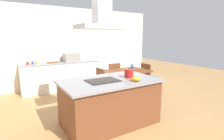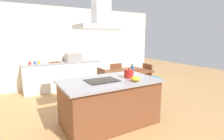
{
  "view_description": "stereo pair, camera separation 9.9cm",
  "coord_description": "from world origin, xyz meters",
  "px_view_note": "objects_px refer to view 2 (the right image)",
  "views": [
    {
      "loc": [
        -1.7,
        -2.85,
        1.72
      ],
      "look_at": [
        0.3,
        0.4,
        1.0
      ],
      "focal_mm": 28.28,
      "sensor_mm": 36.0,
      "label": 1
    },
    {
      "loc": [
        -1.62,
        -2.9,
        1.72
      ],
      "look_at": [
        0.3,
        0.4,
        1.0
      ],
      "focal_mm": 28.28,
      "sensor_mm": 36.0,
      "label": 2
    }
  ],
  "objects_px": {
    "olive_oil_bottle": "(132,70)",
    "chair_at_left_end": "(98,83)",
    "tea_kettle": "(129,73)",
    "countertop_microwave": "(73,57)",
    "chair_facing_island": "(140,84)",
    "chair_facing_back_wall": "(114,75)",
    "mixing_bowl": "(135,79)",
    "range_hood": "(101,15)",
    "coffee_mug_yellow": "(39,62)",
    "coffee_mug_red": "(30,63)",
    "cooktop": "(102,80)",
    "coffee_mug_blue": "(35,62)",
    "dining_table": "(126,74)",
    "chair_at_right_end": "(150,75)",
    "cutting_board": "(55,62)"
  },
  "relations": [
    {
      "from": "coffee_mug_blue",
      "to": "chair_facing_back_wall",
      "type": "distance_m",
      "value": 2.49
    },
    {
      "from": "tea_kettle",
      "to": "coffee_mug_red",
      "type": "relative_size",
      "value": 2.62
    },
    {
      "from": "coffee_mug_red",
      "to": "coffee_mug_yellow",
      "type": "distance_m",
      "value": 0.26
    },
    {
      "from": "cutting_board",
      "to": "chair_facing_back_wall",
      "type": "xyz_separation_m",
      "value": [
        1.64,
        -1.02,
        -0.4
      ]
    },
    {
      "from": "coffee_mug_yellow",
      "to": "chair_facing_back_wall",
      "type": "height_order",
      "value": "coffee_mug_yellow"
    },
    {
      "from": "cutting_board",
      "to": "chair_at_right_end",
      "type": "relative_size",
      "value": 0.38
    },
    {
      "from": "tea_kettle",
      "to": "olive_oil_bottle",
      "type": "distance_m",
      "value": 0.34
    },
    {
      "from": "countertop_microwave",
      "to": "chair_at_left_end",
      "type": "height_order",
      "value": "countertop_microwave"
    },
    {
      "from": "tea_kettle",
      "to": "countertop_microwave",
      "type": "xyz_separation_m",
      "value": [
        -0.21,
        2.92,
        0.05
      ]
    },
    {
      "from": "countertop_microwave",
      "to": "chair_at_right_end",
      "type": "xyz_separation_m",
      "value": [
        1.95,
        -1.64,
        -0.53
      ]
    },
    {
      "from": "dining_table",
      "to": "chair_at_left_end",
      "type": "bearing_deg",
      "value": 180.0
    },
    {
      "from": "tea_kettle",
      "to": "coffee_mug_red",
      "type": "distance_m",
      "value": 3.31
    },
    {
      "from": "dining_table",
      "to": "chair_facing_island",
      "type": "bearing_deg",
      "value": -90.0
    },
    {
      "from": "chair_facing_island",
      "to": "range_hood",
      "type": "relative_size",
      "value": 0.99
    },
    {
      "from": "mixing_bowl",
      "to": "range_hood",
      "type": "relative_size",
      "value": 0.19
    },
    {
      "from": "mixing_bowl",
      "to": "chair_at_left_end",
      "type": "bearing_deg",
      "value": 90.92
    },
    {
      "from": "tea_kettle",
      "to": "cooktop",
      "type": "bearing_deg",
      "value": 176.1
    },
    {
      "from": "coffee_mug_blue",
      "to": "countertop_microwave",
      "type": "bearing_deg",
      "value": -2.18
    },
    {
      "from": "countertop_microwave",
      "to": "coffee_mug_blue",
      "type": "height_order",
      "value": "countertop_microwave"
    },
    {
      "from": "coffee_mug_blue",
      "to": "chair_at_right_end",
      "type": "bearing_deg",
      "value": -28.11
    },
    {
      "from": "mixing_bowl",
      "to": "coffee_mug_yellow",
      "type": "height_order",
      "value": "mixing_bowl"
    },
    {
      "from": "cutting_board",
      "to": "chair_facing_island",
      "type": "distance_m",
      "value": 2.9
    },
    {
      "from": "coffee_mug_yellow",
      "to": "chair_at_left_end",
      "type": "height_order",
      "value": "coffee_mug_yellow"
    },
    {
      "from": "countertop_microwave",
      "to": "chair_at_left_end",
      "type": "xyz_separation_m",
      "value": [
        0.12,
        -1.64,
        -0.53
      ]
    },
    {
      "from": "coffee_mug_yellow",
      "to": "tea_kettle",
      "type": "bearing_deg",
      "value": -66.36
    },
    {
      "from": "range_hood",
      "to": "coffee_mug_blue",
      "type": "bearing_deg",
      "value": 105.73
    },
    {
      "from": "coffee_mug_red",
      "to": "range_hood",
      "type": "xyz_separation_m",
      "value": [
        0.97,
        -2.88,
        1.16
      ]
    },
    {
      "from": "countertop_microwave",
      "to": "dining_table",
      "type": "xyz_separation_m",
      "value": [
        1.03,
        -1.64,
        -0.37
      ]
    },
    {
      "from": "cooktop",
      "to": "tea_kettle",
      "type": "relative_size",
      "value": 2.54
    },
    {
      "from": "dining_table",
      "to": "chair_at_right_end",
      "type": "bearing_deg",
      "value": 0.0
    },
    {
      "from": "chair_at_left_end",
      "to": "coffee_mug_red",
      "type": "bearing_deg",
      "value": 131.89
    },
    {
      "from": "dining_table",
      "to": "chair_facing_back_wall",
      "type": "distance_m",
      "value": 0.68
    },
    {
      "from": "cooktop",
      "to": "cutting_board",
      "type": "distance_m",
      "value": 2.94
    },
    {
      "from": "coffee_mug_yellow",
      "to": "countertop_microwave",
      "type": "bearing_deg",
      "value": -2.77
    },
    {
      "from": "dining_table",
      "to": "chair_at_right_end",
      "type": "xyz_separation_m",
      "value": [
        0.92,
        0.0,
        -0.16
      ]
    },
    {
      "from": "tea_kettle",
      "to": "coffee_mug_yellow",
      "type": "xyz_separation_m",
      "value": [
        -1.3,
        2.97,
        -0.04
      ]
    },
    {
      "from": "coffee_mug_red",
      "to": "range_hood",
      "type": "bearing_deg",
      "value": -71.36
    },
    {
      "from": "countertop_microwave",
      "to": "cooktop",
      "type": "bearing_deg",
      "value": -97.5
    },
    {
      "from": "tea_kettle",
      "to": "countertop_microwave",
      "type": "distance_m",
      "value": 2.93
    },
    {
      "from": "olive_oil_bottle",
      "to": "cooktop",
      "type": "bearing_deg",
      "value": -167.39
    },
    {
      "from": "cooktop",
      "to": "olive_oil_bottle",
      "type": "bearing_deg",
      "value": 12.61
    },
    {
      "from": "cooktop",
      "to": "tea_kettle",
      "type": "bearing_deg",
      "value": -3.9
    },
    {
      "from": "chair_facing_island",
      "to": "chair_facing_back_wall",
      "type": "bearing_deg",
      "value": 90.0
    },
    {
      "from": "olive_oil_bottle",
      "to": "coffee_mug_red",
      "type": "relative_size",
      "value": 2.57
    },
    {
      "from": "coffee_mug_red",
      "to": "chair_facing_island",
      "type": "distance_m",
      "value": 3.34
    },
    {
      "from": "dining_table",
      "to": "chair_facing_back_wall",
      "type": "xyz_separation_m",
      "value": [
        0.0,
        0.67,
        -0.16
      ]
    },
    {
      "from": "olive_oil_bottle",
      "to": "chair_at_left_end",
      "type": "relative_size",
      "value": 0.26
    },
    {
      "from": "olive_oil_bottle",
      "to": "coffee_mug_blue",
      "type": "distance_m",
      "value": 3.21
    },
    {
      "from": "cooktop",
      "to": "dining_table",
      "type": "height_order",
      "value": "cooktop"
    },
    {
      "from": "countertop_microwave",
      "to": "cutting_board",
      "type": "relative_size",
      "value": 1.47
    }
  ]
}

